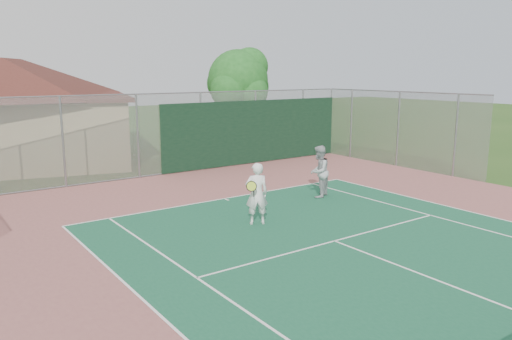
{
  "coord_description": "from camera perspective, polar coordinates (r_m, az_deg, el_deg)",
  "views": [
    {
      "loc": [
        -8.95,
        -2.57,
        4.39
      ],
      "look_at": [
        -0.47,
        9.3,
        1.51
      ],
      "focal_mm": 35.0,
      "sensor_mm": 36.0,
      "label": 1
    }
  ],
  "objects": [
    {
      "name": "tree",
      "position": [
        29.45,
        -1.88,
        10.02
      ],
      "size": [
        4.15,
        3.93,
        5.79
      ],
      "color": "#3C2316",
      "rests_on": "ground"
    },
    {
      "name": "back_fence",
      "position": [
        22.62,
        -6.02,
        4.19
      ],
      "size": [
        20.08,
        0.11,
        3.53
      ],
      "color": "gray",
      "rests_on": "ground"
    },
    {
      "name": "player_grey_back",
      "position": [
        17.72,
        7.21,
        -0.23
      ],
      "size": [
        1.12,
        1.04,
        1.84
      ],
      "rotation": [
        0.0,
        0.0,
        3.64
      ],
      "color": "#A5A8AB",
      "rests_on": "ground"
    },
    {
      "name": "player_white_front",
      "position": [
        14.43,
        0.07,
        -2.78
      ],
      "size": [
        0.94,
        0.78,
        1.82
      ],
      "rotation": [
        0.0,
        0.0,
        2.71
      ],
      "color": "white",
      "rests_on": "ground"
    },
    {
      "name": "side_fence_right",
      "position": [
        24.35,
        15.92,
        4.51
      ],
      "size": [
        0.08,
        9.0,
        3.5
      ],
      "color": "gray",
      "rests_on": "ground"
    }
  ]
}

